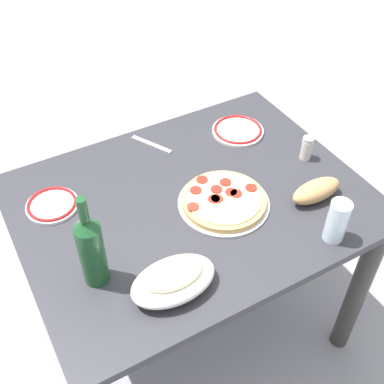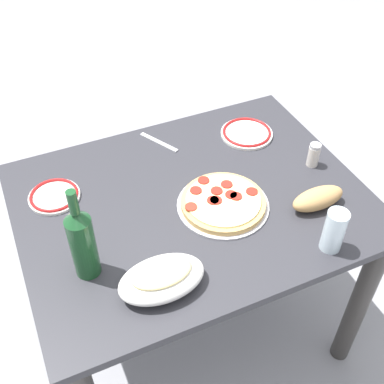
% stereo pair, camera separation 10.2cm
% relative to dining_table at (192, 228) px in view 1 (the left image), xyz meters
% --- Properties ---
extents(ground_plane, '(8.00, 8.00, 0.00)m').
position_rel_dining_table_xyz_m(ground_plane, '(0.00, 0.00, -0.61)').
color(ground_plane, gray).
rests_on(ground_plane, ground).
extents(dining_table, '(1.10, 0.85, 0.75)m').
position_rel_dining_table_xyz_m(dining_table, '(0.00, 0.00, 0.00)').
color(dining_table, '#2D2D33').
rests_on(dining_table, ground).
extents(pepperoni_pizza, '(0.29, 0.29, 0.03)m').
position_rel_dining_table_xyz_m(pepperoni_pizza, '(0.08, -0.07, 0.15)').
color(pepperoni_pizza, '#B7B7BC').
rests_on(pepperoni_pizza, dining_table).
extents(baked_pasta_dish, '(0.24, 0.15, 0.08)m').
position_rel_dining_table_xyz_m(baked_pasta_dish, '(-0.21, -0.28, 0.18)').
color(baked_pasta_dish, white).
rests_on(baked_pasta_dish, dining_table).
extents(wine_bottle, '(0.07, 0.07, 0.30)m').
position_rel_dining_table_xyz_m(wine_bottle, '(-0.38, -0.14, 0.26)').
color(wine_bottle, '#194723').
rests_on(wine_bottle, dining_table).
extents(water_glass, '(0.06, 0.06, 0.14)m').
position_rel_dining_table_xyz_m(water_glass, '(0.28, -0.35, 0.21)').
color(water_glass, silver).
rests_on(water_glass, dining_table).
extents(side_plate_near, '(0.17, 0.17, 0.02)m').
position_rel_dining_table_xyz_m(side_plate_near, '(-0.40, 0.19, 0.15)').
color(side_plate_near, white).
rests_on(side_plate_near, dining_table).
extents(side_plate_far, '(0.19, 0.19, 0.02)m').
position_rel_dining_table_xyz_m(side_plate_far, '(0.33, 0.23, 0.15)').
color(side_plate_far, white).
rests_on(side_plate_far, dining_table).
extents(bread_loaf, '(0.18, 0.08, 0.07)m').
position_rel_dining_table_xyz_m(bread_loaf, '(0.34, -0.19, 0.17)').
color(bread_loaf, tan).
rests_on(bread_loaf, dining_table).
extents(spice_shaker, '(0.04, 0.04, 0.09)m').
position_rel_dining_table_xyz_m(spice_shaker, '(0.45, -0.01, 0.18)').
color(spice_shaker, silver).
rests_on(spice_shaker, dining_table).
extents(fork_left, '(0.09, 0.16, 0.00)m').
position_rel_dining_table_xyz_m(fork_left, '(0.01, 0.32, 0.14)').
color(fork_left, '#B7B7BC').
rests_on(fork_left, dining_table).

